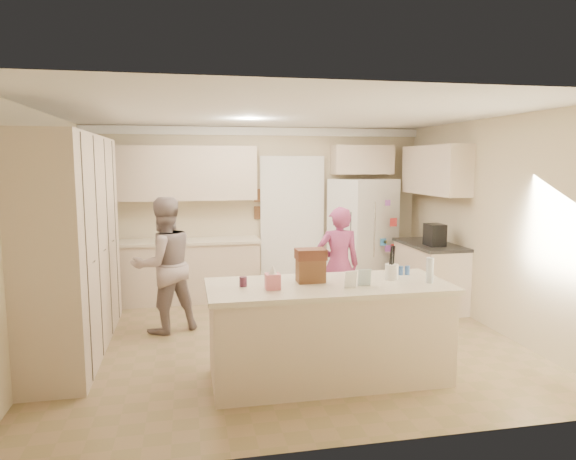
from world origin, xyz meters
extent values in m
cube|color=#8F7552|center=(0.00, 0.00, -0.01)|extent=(5.20, 4.60, 0.02)
cube|color=white|center=(0.00, 0.00, 2.61)|extent=(5.20, 4.60, 0.02)
cube|color=beige|center=(0.00, 2.31, 1.30)|extent=(5.20, 0.02, 2.60)
cube|color=beige|center=(0.00, -2.31, 1.30)|extent=(5.20, 0.02, 2.60)
cube|color=beige|center=(-2.61, 0.00, 1.30)|extent=(0.02, 4.60, 2.60)
cube|color=beige|center=(2.61, 0.00, 1.30)|extent=(0.02, 4.60, 2.60)
cube|color=white|center=(0.00, 2.26, 2.53)|extent=(5.20, 0.08, 0.12)
cube|color=beige|center=(-2.30, 0.20, 1.18)|extent=(0.60, 2.60, 2.35)
cube|color=beige|center=(-1.15, 2.00, 0.44)|extent=(2.20, 0.60, 0.88)
cube|color=beige|center=(-1.15, 1.99, 0.90)|extent=(2.24, 0.63, 0.04)
cube|color=beige|center=(-1.15, 2.12, 1.90)|extent=(2.20, 0.35, 0.80)
cube|color=black|center=(0.55, 2.28, 1.05)|extent=(0.90, 0.06, 2.10)
cube|color=white|center=(0.55, 2.24, 1.05)|extent=(1.02, 0.03, 2.22)
cube|color=brown|center=(0.02, 2.27, 1.55)|extent=(0.15, 0.02, 0.20)
cube|color=brown|center=(0.02, 2.27, 1.28)|extent=(0.15, 0.02, 0.20)
cube|color=white|center=(1.64, 2.01, 0.90)|extent=(1.11, 1.01, 1.80)
cube|color=gray|center=(1.64, 1.65, 0.90)|extent=(0.02, 0.02, 1.78)
cube|color=black|center=(1.42, 1.64, 1.15)|extent=(0.22, 0.03, 0.35)
cylinder|color=silver|center=(1.59, 1.64, 1.05)|extent=(0.02, 0.02, 0.85)
cylinder|color=silver|center=(1.69, 1.64, 1.05)|extent=(0.02, 0.02, 0.85)
cube|color=beige|center=(1.65, 2.12, 2.10)|extent=(0.95, 0.35, 0.45)
cube|color=beige|center=(2.30, 1.00, 0.44)|extent=(0.60, 1.20, 0.88)
cube|color=#2D2B28|center=(2.29, 1.00, 0.90)|extent=(0.63, 1.24, 0.04)
cube|color=beige|center=(2.43, 1.20, 1.95)|extent=(0.35, 1.50, 0.70)
cube|color=black|center=(2.25, 0.80, 1.07)|extent=(0.22, 0.28, 0.30)
cube|color=beige|center=(0.20, -1.10, 0.44)|extent=(2.20, 0.90, 0.88)
cube|color=beige|center=(0.20, -1.10, 0.90)|extent=(2.28, 0.96, 0.05)
cylinder|color=white|center=(0.85, -1.05, 1.00)|extent=(0.13, 0.13, 0.15)
cube|color=pink|center=(-0.35, -1.20, 1.00)|extent=(0.13, 0.13, 0.14)
cone|color=white|center=(-0.35, -1.20, 1.10)|extent=(0.08, 0.08, 0.08)
cube|color=brown|center=(0.05, -1.00, 1.04)|extent=(0.26, 0.18, 0.22)
cube|color=#592D1E|center=(0.05, -1.00, 1.20)|extent=(0.28, 0.20, 0.10)
cylinder|color=#59263F|center=(-0.60, -1.05, 0.97)|extent=(0.07, 0.07, 0.09)
cube|color=white|center=(0.35, -1.30, 1.01)|extent=(0.12, 0.06, 0.16)
cube|color=silver|center=(0.50, -1.25, 1.01)|extent=(0.12, 0.05, 0.16)
cylinder|color=silver|center=(1.15, -1.25, 1.04)|extent=(0.07, 0.07, 0.24)
cylinder|color=#305596|center=(1.02, -0.88, 0.97)|extent=(0.05, 0.05, 0.09)
cylinder|color=#305596|center=(1.09, -0.88, 0.97)|extent=(0.05, 0.05, 0.09)
imported|color=#9B9593|center=(-1.38, 0.63, 0.83)|extent=(0.99, 0.91, 1.65)
imported|color=#A54777|center=(0.81, 0.57, 0.75)|extent=(0.58, 0.41, 1.50)
camera|label=1|loc=(-1.10, -5.65, 2.05)|focal=32.00mm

